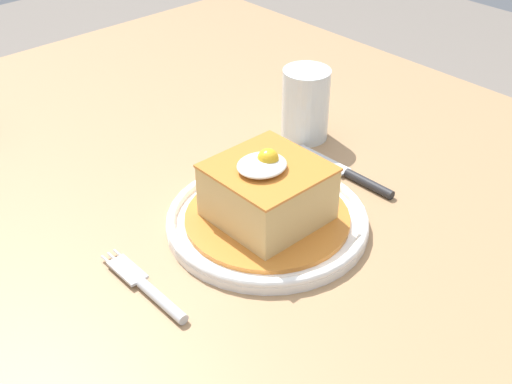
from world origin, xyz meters
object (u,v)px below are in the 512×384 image
object	(u,v)px
fork	(150,290)
knife	(355,177)
main_plate	(267,220)
drinking_glass	(305,109)

from	to	relation	value
fork	knife	distance (m)	0.33
main_plate	drinking_glass	size ratio (longest dim) A/B	2.30
main_plate	drinking_glass	xyz separation A→B (m)	(0.19, 0.12, 0.04)
main_plate	fork	world-z (taller)	main_plate
fork	drinking_glass	xyz separation A→B (m)	(0.36, 0.13, 0.04)
fork	drinking_glass	distance (m)	0.39
fork	knife	world-z (taller)	same
fork	main_plate	bearing A→B (deg)	1.07
main_plate	knife	world-z (taller)	main_plate
fork	drinking_glass	size ratio (longest dim) A/B	1.34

